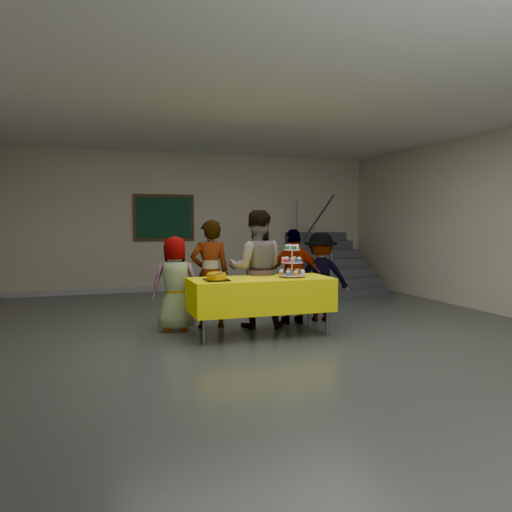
{
  "coord_description": "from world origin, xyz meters",
  "views": [
    {
      "loc": [
        -2.3,
        -5.87,
        1.52
      ],
      "look_at": [
        -0.15,
        0.54,
        1.05
      ],
      "focal_mm": 35.0,
      "sensor_mm": 36.0,
      "label": 1
    }
  ],
  "objects_px": {
    "schoolchild_d": "(295,276)",
    "noticeboard": "(164,218)",
    "cupcake_stand": "(292,264)",
    "bear_cake": "(217,276)",
    "schoolchild_e": "(321,277)",
    "schoolchild_c": "(256,269)",
    "bake_table": "(261,294)",
    "schoolchild_b": "(210,274)",
    "staircase": "(326,268)",
    "schoolchild_a": "(175,284)"
  },
  "relations": [
    {
      "from": "schoolchild_d",
      "to": "noticeboard",
      "type": "relative_size",
      "value": 1.08
    },
    {
      "from": "cupcake_stand",
      "to": "bear_cake",
      "type": "xyz_separation_m",
      "value": [
        -1.06,
        -0.07,
        -0.11
      ]
    },
    {
      "from": "schoolchild_e",
      "to": "schoolchild_c",
      "type": "bearing_deg",
      "value": 23.87
    },
    {
      "from": "bake_table",
      "to": "schoolchild_d",
      "type": "bearing_deg",
      "value": 38.49
    },
    {
      "from": "schoolchild_b",
      "to": "schoolchild_e",
      "type": "distance_m",
      "value": 1.72
    },
    {
      "from": "schoolchild_d",
      "to": "staircase",
      "type": "relative_size",
      "value": 0.59
    },
    {
      "from": "cupcake_stand",
      "to": "bear_cake",
      "type": "relative_size",
      "value": 1.24
    },
    {
      "from": "schoolchild_b",
      "to": "schoolchild_c",
      "type": "distance_m",
      "value": 0.67
    },
    {
      "from": "staircase",
      "to": "cupcake_stand",
      "type": "bearing_deg",
      "value": -122.35
    },
    {
      "from": "bear_cake",
      "to": "schoolchild_a",
      "type": "relative_size",
      "value": 0.27
    },
    {
      "from": "cupcake_stand",
      "to": "schoolchild_d",
      "type": "height_order",
      "value": "schoolchild_d"
    },
    {
      "from": "schoolchild_c",
      "to": "schoolchild_e",
      "type": "height_order",
      "value": "schoolchild_c"
    },
    {
      "from": "cupcake_stand",
      "to": "schoolchild_c",
      "type": "bearing_deg",
      "value": 120.5
    },
    {
      "from": "schoolchild_c",
      "to": "schoolchild_d",
      "type": "bearing_deg",
      "value": -157.45
    },
    {
      "from": "schoolchild_b",
      "to": "noticeboard",
      "type": "bearing_deg",
      "value": -86.13
    },
    {
      "from": "schoolchild_a",
      "to": "schoolchild_d",
      "type": "height_order",
      "value": "schoolchild_d"
    },
    {
      "from": "bear_cake",
      "to": "schoolchild_e",
      "type": "distance_m",
      "value": 1.97
    },
    {
      "from": "schoolchild_a",
      "to": "noticeboard",
      "type": "bearing_deg",
      "value": -87.79
    },
    {
      "from": "noticeboard",
      "to": "schoolchild_a",
      "type": "bearing_deg",
      "value": -96.01
    },
    {
      "from": "noticeboard",
      "to": "schoolchild_d",
      "type": "bearing_deg",
      "value": -71.64
    },
    {
      "from": "bake_table",
      "to": "bear_cake",
      "type": "bearing_deg",
      "value": -171.31
    },
    {
      "from": "schoolchild_b",
      "to": "schoolchild_d",
      "type": "xyz_separation_m",
      "value": [
        1.26,
        -0.11,
        -0.07
      ]
    },
    {
      "from": "schoolchild_d",
      "to": "noticeboard",
      "type": "distance_m",
      "value": 4.35
    },
    {
      "from": "schoolchild_b",
      "to": "staircase",
      "type": "distance_m",
      "value": 4.6
    },
    {
      "from": "bake_table",
      "to": "schoolchild_d",
      "type": "distance_m",
      "value": 0.95
    },
    {
      "from": "bake_table",
      "to": "schoolchild_e",
      "type": "relative_size",
      "value": 1.39
    },
    {
      "from": "cupcake_stand",
      "to": "bear_cake",
      "type": "distance_m",
      "value": 1.07
    },
    {
      "from": "cupcake_stand",
      "to": "schoolchild_e",
      "type": "distance_m",
      "value": 1.05
    },
    {
      "from": "cupcake_stand",
      "to": "noticeboard",
      "type": "bearing_deg",
      "value": 102.65
    },
    {
      "from": "cupcake_stand",
      "to": "staircase",
      "type": "height_order",
      "value": "staircase"
    },
    {
      "from": "staircase",
      "to": "schoolchild_a",
      "type": "bearing_deg",
      "value": -140.96
    },
    {
      "from": "schoolchild_c",
      "to": "noticeboard",
      "type": "distance_m",
      "value": 4.24
    },
    {
      "from": "schoolchild_c",
      "to": "bake_table",
      "type": "bearing_deg",
      "value": 94.15
    },
    {
      "from": "bake_table",
      "to": "staircase",
      "type": "bearing_deg",
      "value": 53.03
    },
    {
      "from": "schoolchild_a",
      "to": "staircase",
      "type": "relative_size",
      "value": 0.55
    },
    {
      "from": "schoolchild_a",
      "to": "noticeboard",
      "type": "distance_m",
      "value": 4.11
    },
    {
      "from": "schoolchild_a",
      "to": "noticeboard",
      "type": "relative_size",
      "value": 1.02
    },
    {
      "from": "bake_table",
      "to": "schoolchild_e",
      "type": "xyz_separation_m",
      "value": [
        1.19,
        0.65,
        0.12
      ]
    },
    {
      "from": "bake_table",
      "to": "schoolchild_a",
      "type": "relative_size",
      "value": 1.42
    },
    {
      "from": "cupcake_stand",
      "to": "noticeboard",
      "type": "height_order",
      "value": "noticeboard"
    },
    {
      "from": "bear_cake",
      "to": "cupcake_stand",
      "type": "bearing_deg",
      "value": 3.58
    },
    {
      "from": "bake_table",
      "to": "noticeboard",
      "type": "relative_size",
      "value": 1.45
    },
    {
      "from": "schoolchild_a",
      "to": "schoolchild_c",
      "type": "height_order",
      "value": "schoolchild_c"
    },
    {
      "from": "cupcake_stand",
      "to": "noticeboard",
      "type": "relative_size",
      "value": 0.34
    },
    {
      "from": "bake_table",
      "to": "staircase",
      "type": "height_order",
      "value": "staircase"
    },
    {
      "from": "bake_table",
      "to": "noticeboard",
      "type": "distance_m",
      "value": 4.78
    },
    {
      "from": "bear_cake",
      "to": "schoolchild_e",
      "type": "relative_size",
      "value": 0.26
    },
    {
      "from": "schoolchild_a",
      "to": "schoolchild_d",
      "type": "relative_size",
      "value": 0.94
    },
    {
      "from": "staircase",
      "to": "noticeboard",
      "type": "relative_size",
      "value": 1.85
    },
    {
      "from": "schoolchild_b",
      "to": "schoolchild_c",
      "type": "height_order",
      "value": "schoolchild_c"
    }
  ]
}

